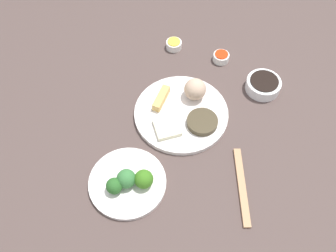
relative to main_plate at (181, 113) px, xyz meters
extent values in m
cube|color=#4A3A36|center=(0.03, 0.01, -0.02)|extent=(2.20, 2.20, 0.02)
cylinder|color=white|center=(0.00, 0.00, 0.00)|extent=(0.29, 0.29, 0.02)
sphere|color=tan|center=(0.05, 0.06, 0.04)|extent=(0.07, 0.07, 0.07)
cube|color=tan|center=(-0.06, 0.05, 0.02)|extent=(0.06, 0.09, 0.03)
cube|color=beige|center=(-0.05, -0.06, 0.02)|extent=(0.09, 0.09, 0.01)
cylinder|color=#3F3522|center=(0.06, -0.05, 0.02)|extent=(0.09, 0.09, 0.02)
cylinder|color=white|center=(-0.16, -0.22, 0.00)|extent=(0.21, 0.21, 0.01)
sphere|color=#357238|center=(-0.16, -0.23, 0.03)|extent=(0.05, 0.05, 0.05)
sphere|color=#38721C|center=(-0.12, -0.23, 0.03)|extent=(0.05, 0.05, 0.05)
sphere|color=#275C23|center=(-0.20, -0.25, 0.03)|extent=(0.05, 0.05, 0.05)
cylinder|color=white|center=(0.27, 0.09, 0.01)|extent=(0.11, 0.11, 0.04)
cylinder|color=black|center=(0.27, 0.09, 0.03)|extent=(0.09, 0.09, 0.00)
cylinder|color=white|center=(0.15, 0.22, 0.01)|extent=(0.05, 0.05, 0.03)
cylinder|color=red|center=(0.15, 0.22, 0.02)|extent=(0.04, 0.04, 0.00)
cylinder|color=white|center=(-0.01, 0.29, 0.01)|extent=(0.05, 0.05, 0.03)
cylinder|color=yellow|center=(-0.01, 0.29, 0.02)|extent=(0.04, 0.04, 0.00)
cube|color=#AE7F56|center=(0.15, -0.25, 0.00)|extent=(0.03, 0.23, 0.01)
camera|label=1|loc=(-0.07, -0.66, 0.93)|focal=39.54mm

